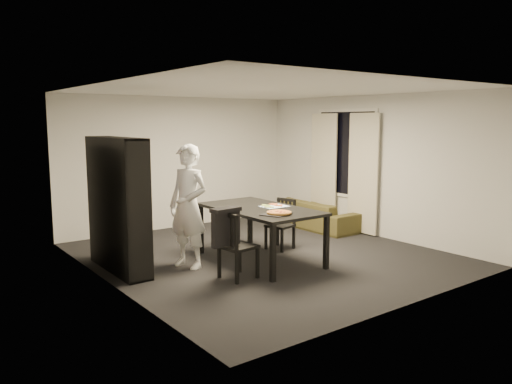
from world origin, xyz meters
TOP-DOWN VIEW (x-y plane):
  - room at (0.00, 0.00)m, footprint 5.01×5.51m
  - window_pane at (2.48, 0.60)m, footprint 0.02×1.40m
  - window_frame at (2.48, 0.60)m, footprint 0.03×1.52m
  - curtain_left at (2.40, 0.08)m, footprint 0.03×0.70m
  - curtain_right at (2.40, 1.12)m, footprint 0.03×0.70m
  - bookshelf at (-2.16, 0.60)m, footprint 0.35×1.50m
  - dining_table at (-0.24, -0.21)m, footprint 1.10×1.97m
  - chair_left at (-1.10, -0.74)m, footprint 0.48×0.48m
  - chair_right at (0.52, 0.16)m, footprint 0.47×0.47m
  - draped_jacket at (-1.22, -0.76)m, footprint 0.44×0.23m
  - person at (-1.28, 0.14)m, footprint 0.63×0.76m
  - baking_tray at (-0.40, -0.79)m, footprint 0.49×0.44m
  - pepperoni_pizza at (-0.36, -0.81)m, footprint 0.35×0.35m
  - kitchen_towel at (-0.02, -0.28)m, footprint 0.40×0.30m
  - pizza_slices at (-0.03, -0.24)m, footprint 0.44×0.39m
  - sofa at (2.09, 1.01)m, footprint 0.74×1.90m

SIDE VIEW (x-z plane):
  - sofa at x=2.09m, z-range 0.00..0.55m
  - chair_right at x=0.52m, z-range 0.06..0.89m
  - chair_left at x=-1.10m, z-range 0.06..0.99m
  - dining_table at x=-0.24m, z-range 0.34..1.16m
  - draped_jacket at x=-1.22m, z-range 0.51..1.02m
  - kitchen_towel at x=-0.02m, z-range 0.82..0.83m
  - baking_tray at x=-0.40m, z-range 0.82..0.83m
  - pizza_slices at x=-0.03m, z-range 0.83..0.84m
  - pepperoni_pizza at x=-0.36m, z-range 0.83..0.86m
  - person at x=-1.28m, z-range 0.00..1.80m
  - bookshelf at x=-2.16m, z-range 0.00..1.90m
  - curtain_left at x=2.40m, z-range 0.02..2.27m
  - curtain_right at x=2.40m, z-range 0.02..2.27m
  - room at x=0.00m, z-range 0.00..2.60m
  - window_pane at x=2.48m, z-range 0.70..2.30m
  - window_frame at x=2.48m, z-range 0.64..2.36m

